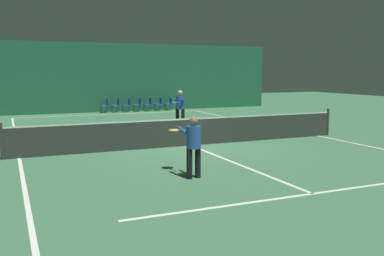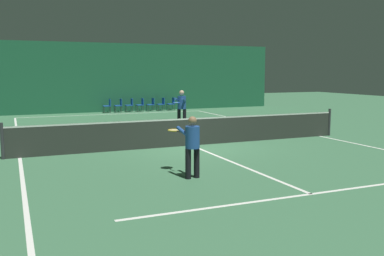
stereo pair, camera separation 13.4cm
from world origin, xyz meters
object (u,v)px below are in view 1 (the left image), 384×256
(courtside_chair_2, at_px, (128,104))
(courtside_chair_0, at_px, (105,105))
(player_far, at_px, (180,106))
(player_near, at_px, (193,142))
(courtside_chair_1, at_px, (117,105))
(tennis_net, at_px, (191,131))
(courtside_chair_5, at_px, (159,103))
(courtside_chair_6, at_px, (169,103))
(courtside_chair_4, at_px, (149,104))
(courtside_chair_3, at_px, (138,104))

(courtside_chair_2, bearing_deg, courtside_chair_0, -90.00)
(player_far, bearing_deg, courtside_chair_0, -133.46)
(player_near, xyz_separation_m, courtside_chair_1, (2.31, 17.12, -0.38))
(tennis_net, height_order, player_near, player_near)
(courtside_chair_5, xyz_separation_m, courtside_chair_6, (0.70, 0.00, 0.00))
(courtside_chair_4, bearing_deg, courtside_chair_6, 90.00)
(courtside_chair_0, bearing_deg, courtside_chair_6, 90.00)
(courtside_chair_0, distance_m, courtside_chair_2, 1.40)
(tennis_net, height_order, courtside_chair_0, tennis_net)
(player_near, relative_size, courtside_chair_3, 1.77)
(tennis_net, xyz_separation_m, player_near, (-1.75, -4.15, 0.36))
(courtside_chair_1, bearing_deg, player_far, 6.80)
(player_near, bearing_deg, courtside_chair_2, -16.77)
(tennis_net, relative_size, player_far, 7.13)
(courtside_chair_2, height_order, courtside_chair_3, same)
(courtside_chair_1, relative_size, courtside_chair_2, 1.00)
(courtside_chair_0, bearing_deg, courtside_chair_5, 90.00)
(courtside_chair_0, height_order, courtside_chair_4, same)
(courtside_chair_3, xyz_separation_m, courtside_chair_6, (2.10, 0.00, 0.00))
(tennis_net, xyz_separation_m, courtside_chair_1, (0.56, 12.96, -0.03))
(courtside_chair_3, distance_m, courtside_chair_4, 0.70)
(courtside_chair_4, bearing_deg, player_far, -7.88)
(tennis_net, distance_m, courtside_chair_1, 12.98)
(player_near, height_order, courtside_chair_6, player_near)
(player_far, bearing_deg, courtside_chair_2, -143.13)
(courtside_chair_5, distance_m, courtside_chair_6, 0.70)
(tennis_net, height_order, courtside_chair_1, tennis_net)
(player_near, distance_m, courtside_chair_3, 17.52)
(player_far, xyz_separation_m, courtside_chair_6, (2.53, 8.17, -0.50))
(courtside_chair_1, bearing_deg, courtside_chair_3, 90.00)
(player_far, relative_size, courtside_chair_5, 2.00)
(courtside_chair_0, xyz_separation_m, courtside_chair_2, (1.40, 0.00, 0.00))
(courtside_chair_6, bearing_deg, courtside_chair_3, -90.00)
(courtside_chair_3, distance_m, courtside_chair_5, 1.40)
(player_far, xyz_separation_m, courtside_chair_4, (1.13, 8.17, -0.50))
(player_near, bearing_deg, courtside_chair_3, -19.03)
(tennis_net, bearing_deg, courtside_chair_1, 87.52)
(player_far, bearing_deg, player_near, 14.79)
(courtside_chair_0, xyz_separation_m, courtside_chair_4, (2.80, 0.00, 0.00))
(tennis_net, distance_m, courtside_chair_5, 13.39)
(courtside_chair_6, bearing_deg, player_near, -18.78)
(tennis_net, bearing_deg, courtside_chair_4, 78.39)
(courtside_chair_0, height_order, courtside_chair_2, same)
(courtside_chair_3, bearing_deg, courtside_chair_4, 90.00)
(player_far, relative_size, courtside_chair_3, 2.00)
(player_far, xyz_separation_m, courtside_chair_3, (0.43, 8.17, -0.50))
(courtside_chair_3, bearing_deg, player_near, -12.25)
(courtside_chair_5, height_order, courtside_chair_6, same)
(tennis_net, xyz_separation_m, courtside_chair_0, (-0.14, 12.96, -0.03))
(courtside_chair_0, xyz_separation_m, courtside_chair_1, (0.70, 0.00, 0.00))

